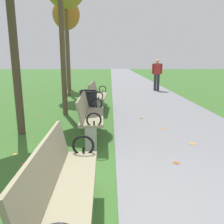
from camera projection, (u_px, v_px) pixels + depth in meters
The scene contains 8 objects.
paved_walkway at pixel (129, 79), 19.61m from camera, with size 3.07×44.00×0.02m, color slate.
park_bench_1 at pixel (64, 188), 2.06m from camera, with size 0.52×1.61×0.90m.
park_bench_2 at pixel (90, 116), 4.74m from camera, with size 0.52×1.61×0.90m.
park_bench_3 at pixel (97, 96), 7.37m from camera, with size 0.54×1.62×0.90m.
tree_5 at pixel (66, 17), 11.89m from camera, with size 1.39×1.39×4.66m.
pedestrian_walking at pixel (157, 73), 11.98m from camera, with size 0.53×0.24×1.62m.
trash_bin at pixel (89, 106), 6.01m from camera, with size 0.48×0.48×0.84m.
scattered_leaves at pixel (95, 126), 5.71m from camera, with size 4.68×8.36×0.02m.
Camera 1 is at (-0.08, -1.74, 1.60)m, focal length 36.97 mm.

